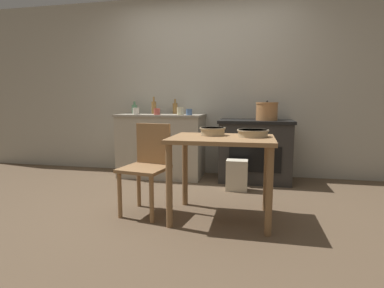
% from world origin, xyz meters
% --- Properties ---
extents(ground_plane, '(14.00, 14.00, 0.00)m').
position_xyz_m(ground_plane, '(0.00, 0.00, 0.00)').
color(ground_plane, brown).
extents(wall_back, '(8.00, 0.07, 2.55)m').
position_xyz_m(wall_back, '(0.00, 1.58, 1.27)').
color(wall_back, '#B2AD9E').
rests_on(wall_back, ground_plane).
extents(counter_cabinet, '(1.20, 0.63, 0.89)m').
position_xyz_m(counter_cabinet, '(-0.59, 1.25, 0.44)').
color(counter_cabinet, '#B2A893').
rests_on(counter_cabinet, ground_plane).
extents(stove, '(0.96, 0.62, 0.82)m').
position_xyz_m(stove, '(0.72, 1.26, 0.41)').
color(stove, '#2D2B28').
rests_on(stove, ground_plane).
extents(work_table, '(0.91, 0.68, 0.75)m').
position_xyz_m(work_table, '(0.42, -0.18, 0.62)').
color(work_table, '#997047').
rests_on(work_table, ground_plane).
extents(chair, '(0.46, 0.46, 0.85)m').
position_xyz_m(chair, '(-0.28, -0.16, 0.46)').
color(chair, '#997047').
rests_on(chair, ground_plane).
extents(flour_sack, '(0.25, 0.18, 0.37)m').
position_xyz_m(flour_sack, '(0.51, 0.74, 0.18)').
color(flour_sack, beige).
rests_on(flour_sack, ground_plane).
extents(stock_pot, '(0.28, 0.28, 0.26)m').
position_xyz_m(stock_pot, '(0.85, 1.19, 0.94)').
color(stock_pot, '#B77A47').
rests_on(stock_pot, stove).
extents(mixing_bowl_large, '(0.24, 0.24, 0.07)m').
position_xyz_m(mixing_bowl_large, '(0.32, -0.07, 0.79)').
color(mixing_bowl_large, tan).
rests_on(mixing_bowl_large, work_table).
extents(mixing_bowl_small, '(0.28, 0.28, 0.06)m').
position_xyz_m(mixing_bowl_small, '(0.69, -0.11, 0.78)').
color(mixing_bowl_small, tan).
rests_on(mixing_bowl_small, work_table).
extents(bottle_far_left, '(0.07, 0.07, 0.25)m').
position_xyz_m(bottle_far_left, '(-0.74, 1.35, 0.98)').
color(bottle_far_left, olive).
rests_on(bottle_far_left, counter_cabinet).
extents(bottle_left, '(0.08, 0.08, 0.18)m').
position_xyz_m(bottle_left, '(-1.06, 1.41, 0.96)').
color(bottle_left, '#517F5B').
rests_on(bottle_left, counter_cabinet).
extents(bottle_mid_left, '(0.07, 0.07, 0.21)m').
position_xyz_m(bottle_mid_left, '(-0.44, 1.45, 0.97)').
color(bottle_mid_left, olive).
rests_on(bottle_mid_left, counter_cabinet).
extents(cup_center_left, '(0.09, 0.09, 0.10)m').
position_xyz_m(cup_center_left, '(-0.28, 1.10, 0.94)').
color(cup_center_left, beige).
rests_on(cup_center_left, counter_cabinet).
extents(cup_center, '(0.09, 0.09, 0.09)m').
position_xyz_m(cup_center, '(-0.89, 1.06, 0.93)').
color(cup_center, silver).
rests_on(cup_center, counter_cabinet).
extents(cup_center_right, '(0.08, 0.08, 0.08)m').
position_xyz_m(cup_center_right, '(-0.14, 1.04, 0.93)').
color(cup_center_right, '#4C6B99').
rests_on(cup_center_right, counter_cabinet).
extents(cup_mid_right, '(0.08, 0.08, 0.09)m').
position_xyz_m(cup_mid_right, '(-0.59, 1.05, 0.93)').
color(cup_mid_right, '#B74C42').
rests_on(cup_mid_right, counter_cabinet).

